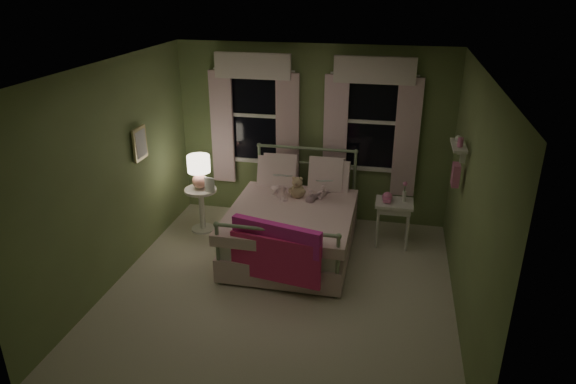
% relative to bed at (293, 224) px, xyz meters
% --- Properties ---
extents(room_shell, '(4.20, 4.20, 4.20)m').
position_rel_bed_xyz_m(room_shell, '(0.04, -0.96, 0.92)').
color(room_shell, beige).
rests_on(room_shell, ground).
extents(bed, '(1.58, 2.04, 1.18)m').
position_rel_bed_xyz_m(bed, '(0.00, 0.00, 0.00)').
color(bed, white).
rests_on(bed, ground).
extents(pink_throw, '(1.09, 0.36, 0.71)m').
position_rel_bed_xyz_m(pink_throw, '(0.00, -1.03, 0.23)').
color(pink_throw, '#EB2EAB').
rests_on(pink_throw, bed).
extents(child_left, '(0.32, 0.27, 0.75)m').
position_rel_bed_xyz_m(child_left, '(-0.28, 0.42, 0.56)').
color(child_left, '#F7D1DD').
rests_on(child_left, bed).
extents(child_right, '(0.39, 0.35, 0.66)m').
position_rel_bed_xyz_m(child_right, '(0.28, 0.42, 0.51)').
color(child_right, '#F7D1DD').
rests_on(child_right, bed).
extents(book_left, '(0.21, 0.13, 0.26)m').
position_rel_bed_xyz_m(book_left, '(-0.28, 0.17, 0.58)').
color(book_left, beige).
rests_on(book_left, child_left).
extents(book_right, '(0.22, 0.16, 0.26)m').
position_rel_bed_xyz_m(book_right, '(0.28, 0.17, 0.54)').
color(book_right, beige).
rests_on(book_right, child_right).
extents(teddy_bear, '(0.24, 0.20, 0.32)m').
position_rel_bed_xyz_m(teddy_bear, '(0.00, 0.26, 0.41)').
color(teddy_bear, tan).
rests_on(teddy_bear, bed).
extents(nightstand_left, '(0.46, 0.46, 0.65)m').
position_rel_bed_xyz_m(nightstand_left, '(-1.42, 0.31, 0.03)').
color(nightstand_left, white).
rests_on(nightstand_left, ground).
extents(table_lamp, '(0.32, 0.32, 0.48)m').
position_rel_bed_xyz_m(table_lamp, '(-1.42, 0.31, 0.57)').
color(table_lamp, '#EC9B8B').
rests_on(table_lamp, nightstand_left).
extents(book_nightstand, '(0.21, 0.26, 0.02)m').
position_rel_bed_xyz_m(book_nightstand, '(-1.32, 0.23, 0.27)').
color(book_nightstand, beige).
rests_on(book_nightstand, nightstand_left).
extents(nightstand_right, '(0.50, 0.40, 0.64)m').
position_rel_bed_xyz_m(nightstand_right, '(1.30, 0.43, 0.17)').
color(nightstand_right, white).
rests_on(nightstand_right, ground).
extents(pink_toy, '(0.14, 0.19, 0.14)m').
position_rel_bed_xyz_m(pink_toy, '(1.20, 0.43, 0.32)').
color(pink_toy, pink).
rests_on(pink_toy, nightstand_right).
extents(bud_vase, '(0.06, 0.06, 0.28)m').
position_rel_bed_xyz_m(bud_vase, '(1.42, 0.48, 0.41)').
color(bud_vase, white).
rests_on(bud_vase, nightstand_right).
extents(window_left, '(1.34, 0.13, 1.96)m').
position_rel_bed_xyz_m(window_left, '(-0.81, 1.07, 1.24)').
color(window_left, black).
rests_on(window_left, room_shell).
extents(window_right, '(1.34, 0.13, 1.96)m').
position_rel_bed_xyz_m(window_right, '(0.89, 1.07, 1.24)').
color(window_right, black).
rests_on(window_right, room_shell).
extents(wall_shelf, '(0.15, 0.50, 0.60)m').
position_rel_bed_xyz_m(wall_shelf, '(1.94, -0.26, 1.14)').
color(wall_shelf, white).
rests_on(wall_shelf, room_shell).
extents(framed_picture, '(0.03, 0.32, 0.42)m').
position_rel_bed_xyz_m(framed_picture, '(-1.90, -0.36, 1.12)').
color(framed_picture, beige).
rests_on(framed_picture, room_shell).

